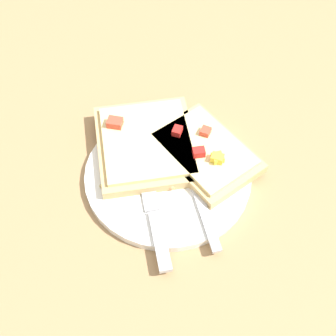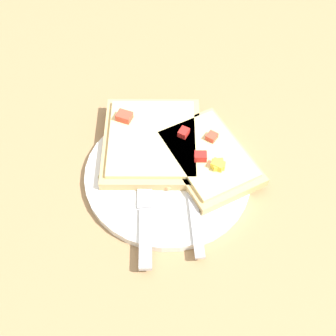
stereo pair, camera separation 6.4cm
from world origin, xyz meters
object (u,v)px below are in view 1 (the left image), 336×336
(knife, at_px, (151,206))
(pizza_slice_corner, at_px, (205,152))
(pizza_slice_main, at_px, (146,143))
(plate, at_px, (168,175))
(fork, at_px, (190,172))

(knife, distance_m, pizza_slice_corner, 0.11)
(knife, bearing_deg, pizza_slice_main, -5.99)
(plate, height_order, pizza_slice_main, pizza_slice_main)
(knife, bearing_deg, pizza_slice_corner, -51.78)
(plate, bearing_deg, pizza_slice_corner, -55.89)
(fork, relative_size, pizza_slice_corner, 1.21)
(fork, height_order, pizza_slice_corner, pizza_slice_corner)
(plate, distance_m, fork, 0.03)
(plate, relative_size, fork, 1.07)
(fork, bearing_deg, pizza_slice_corner, -48.96)
(knife, bearing_deg, fork, -54.60)
(pizza_slice_main, relative_size, pizza_slice_corner, 1.05)
(plate, distance_m, knife, 0.06)
(fork, xyz_separation_m, pizza_slice_corner, (0.03, -0.02, 0.01))
(fork, relative_size, pizza_slice_main, 1.15)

